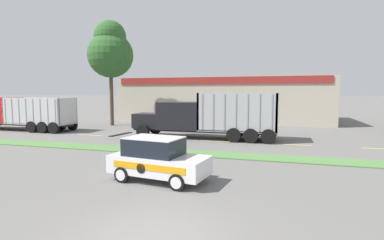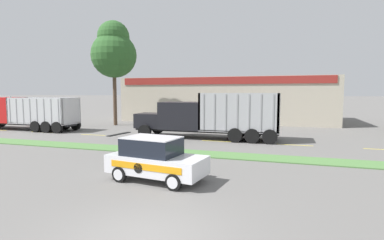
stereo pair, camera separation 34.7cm
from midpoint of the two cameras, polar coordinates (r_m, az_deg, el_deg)
name	(u,v)px [view 2 (the right image)]	position (r m, az deg, el deg)	size (l,w,h in m)	color
ground_plane	(142,238)	(8.06, -8.12, -21.35)	(600.00, 600.00, 0.00)	slate
grass_verge	(224,155)	(17.28, 6.71, -6.68)	(120.00, 1.75, 0.06)	#517F42
centre_line_1	(42,132)	(30.15, -26.35, -2.11)	(2.40, 0.14, 0.01)	yellow
centre_line_2	(93,135)	(26.71, -17.96, -2.71)	(2.40, 0.14, 0.01)	yellow
centre_line_3	(151,138)	(23.99, -7.39, -3.38)	(2.40, 0.14, 0.01)	yellow
centre_line_4	(218,141)	(22.28, 5.34, -4.02)	(2.40, 0.14, 0.01)	yellow
centre_line_5	(295,145)	(21.80, 19.39, -4.51)	(2.40, 0.14, 0.01)	yellow
dump_truck_lead	(17,113)	(33.75, -30.18, 1.13)	(10.95, 2.74, 3.20)	black
dump_truck_mid	(196,118)	(23.63, 1.11, 0.33)	(11.39, 2.80, 3.55)	black
rally_car	(155,159)	(12.42, -6.21, -7.33)	(4.21, 2.29, 1.82)	white
store_building_backdrop	(229,99)	(39.72, 7.40, 3.93)	(25.19, 12.10, 5.37)	#BCB29E
tree_behind_left	(114,51)	(34.03, -14.39, 12.66)	(4.85, 4.85, 11.23)	brown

